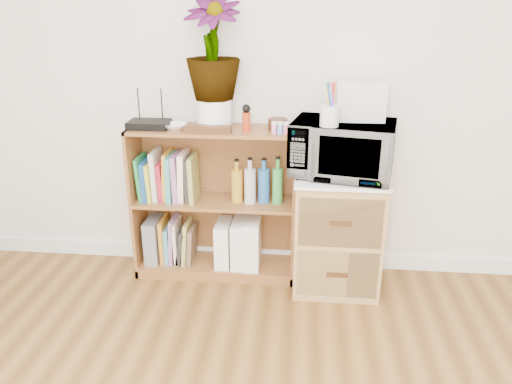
# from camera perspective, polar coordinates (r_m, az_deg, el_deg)

# --- Properties ---
(skirting_board) EXTENTS (4.00, 0.02, 0.10)m
(skirting_board) POSITION_cam_1_polar(r_m,az_deg,el_deg) (3.37, 1.85, -7.33)
(skirting_board) COLOR white
(skirting_board) RESTS_ON ground
(bookshelf) EXTENTS (1.00, 0.30, 0.95)m
(bookshelf) POSITION_cam_1_polar(r_m,az_deg,el_deg) (3.10, -4.71, -1.32)
(bookshelf) COLOR brown
(bookshelf) RESTS_ON ground
(wicker_unit) EXTENTS (0.50, 0.45, 0.70)m
(wicker_unit) POSITION_cam_1_polar(r_m,az_deg,el_deg) (3.04, 9.20, -4.55)
(wicker_unit) COLOR #9E7542
(wicker_unit) RESTS_ON ground
(microwave) EXTENTS (0.62, 0.48, 0.31)m
(microwave) POSITION_cam_1_polar(r_m,az_deg,el_deg) (2.85, 9.83, 4.91)
(microwave) COLOR silver
(microwave) RESTS_ON wicker_unit
(pen_cup) EXTENTS (0.10, 0.10, 0.11)m
(pen_cup) POSITION_cam_1_polar(r_m,az_deg,el_deg) (2.68, 8.40, 8.62)
(pen_cup) COLOR silver
(pen_cup) RESTS_ON microwave
(small_appliance) EXTENTS (0.27, 0.22, 0.21)m
(small_appliance) POSITION_cam_1_polar(r_m,az_deg,el_deg) (2.88, 11.78, 10.26)
(small_appliance) COLOR silver
(small_appliance) RESTS_ON microwave
(router) EXTENTS (0.24, 0.16, 0.04)m
(router) POSITION_cam_1_polar(r_m,az_deg,el_deg) (3.02, -12.13, 7.57)
(router) COLOR black
(router) RESTS_ON bookshelf
(white_bowl) EXTENTS (0.13, 0.13, 0.03)m
(white_bowl) POSITION_cam_1_polar(r_m,az_deg,el_deg) (2.96, -9.21, 7.42)
(white_bowl) COLOR white
(white_bowl) RESTS_ON bookshelf
(plant_pot) EXTENTS (0.20, 0.20, 0.17)m
(plant_pot) POSITION_cam_1_polar(r_m,az_deg,el_deg) (2.95, -4.77, 8.93)
(plant_pot) COLOR white
(plant_pot) RESTS_ON bookshelf
(potted_plant) EXTENTS (0.32, 0.32, 0.56)m
(potted_plant) POSITION_cam_1_polar(r_m,az_deg,el_deg) (2.89, -5.00, 16.05)
(potted_plant) COLOR #30722D
(potted_plant) RESTS_ON plant_pot
(trinket_box) EXTENTS (0.26, 0.06, 0.04)m
(trinket_box) POSITION_cam_1_polar(r_m,az_deg,el_deg) (2.85, -5.44, 7.15)
(trinket_box) COLOR #37220F
(trinket_box) RESTS_ON bookshelf
(kokeshi_doll) EXTENTS (0.05, 0.05, 0.11)m
(kokeshi_doll) POSITION_cam_1_polar(r_m,az_deg,el_deg) (2.87, -1.11, 8.02)
(kokeshi_doll) COLOR #A33014
(kokeshi_doll) RESTS_ON bookshelf
(wooden_bowl) EXTENTS (0.11, 0.11, 0.06)m
(wooden_bowl) POSITION_cam_1_polar(r_m,az_deg,el_deg) (2.91, 2.48, 7.74)
(wooden_bowl) COLOR #3D1C10
(wooden_bowl) RESTS_ON bookshelf
(paint_jars) EXTENTS (0.11, 0.04, 0.05)m
(paint_jars) POSITION_cam_1_polar(r_m,az_deg,el_deg) (2.81, 2.75, 7.15)
(paint_jars) COLOR pink
(paint_jars) RESTS_ON bookshelf
(file_box) EXTENTS (0.08, 0.22, 0.28)m
(file_box) POSITION_cam_1_polar(r_m,az_deg,el_deg) (3.30, -11.53, -5.29)
(file_box) COLOR slate
(file_box) RESTS_ON bookshelf
(magazine_holder_left) EXTENTS (0.09, 0.23, 0.29)m
(magazine_holder_left) POSITION_cam_1_polar(r_m,az_deg,el_deg) (3.19, -3.70, -5.78)
(magazine_holder_left) COLOR white
(magazine_holder_left) RESTS_ON bookshelf
(magazine_holder_mid) EXTENTS (0.09, 0.24, 0.30)m
(magazine_holder_mid) POSITION_cam_1_polar(r_m,az_deg,el_deg) (3.17, -1.84, -5.78)
(magazine_holder_mid) COLOR white
(magazine_holder_mid) RESTS_ON bookshelf
(magazine_holder_right) EXTENTS (0.10, 0.25, 0.31)m
(magazine_holder_right) POSITION_cam_1_polar(r_m,az_deg,el_deg) (3.16, -0.43, -5.71)
(magazine_holder_right) COLOR white
(magazine_holder_right) RESTS_ON bookshelf
(cookbooks) EXTENTS (0.36, 0.20, 0.31)m
(cookbooks) POSITION_cam_1_polar(r_m,az_deg,el_deg) (3.10, -9.91, 1.67)
(cookbooks) COLOR #22803F
(cookbooks) RESTS_ON bookshelf
(liquor_bottles) EXTENTS (0.31, 0.07, 0.28)m
(liquor_bottles) POSITION_cam_1_polar(r_m,az_deg,el_deg) (3.01, 0.08, 1.29)
(liquor_bottles) COLOR #B78922
(liquor_bottles) RESTS_ON bookshelf
(lower_books) EXTENTS (0.22, 0.19, 0.30)m
(lower_books) POSITION_cam_1_polar(r_m,az_deg,el_deg) (3.26, -8.90, -5.58)
(lower_books) COLOR #BC7C21
(lower_books) RESTS_ON bookshelf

